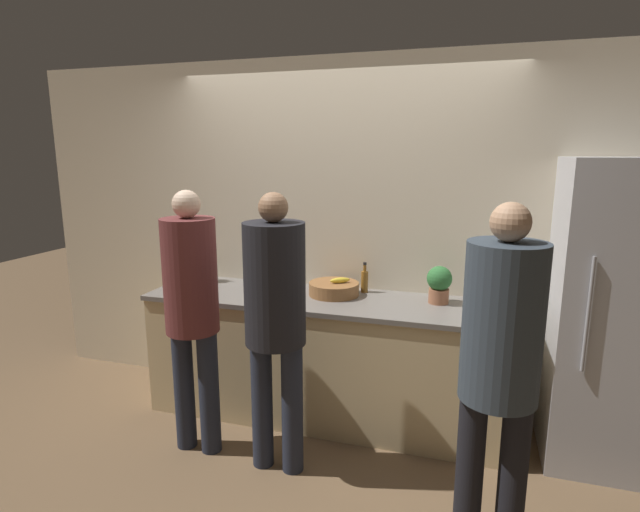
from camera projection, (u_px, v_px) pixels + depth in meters
ground_plane at (313, 442)px, 3.37m from camera, size 14.00×14.00×0.00m
wall_back at (342, 235)px, 3.79m from camera, size 5.20×0.06×2.60m
counter at (329, 357)px, 3.64m from camera, size 2.64×0.71×0.91m
refrigerator at (612, 316)px, 3.02m from camera, size 0.68×0.67×1.89m
person_left at (192, 302)px, 3.10m from camera, size 0.33×0.33×1.70m
person_center at (275, 309)px, 2.90m from camera, size 0.36×0.36×1.70m
person_right at (500, 357)px, 2.23m from camera, size 0.35×0.35×1.72m
fruit_bowl at (334, 289)px, 3.60m from camera, size 0.36×0.36×0.13m
utensil_crock at (210, 272)px, 3.98m from camera, size 0.12×0.12×0.28m
bottle_clear at (280, 281)px, 3.64m from camera, size 0.07×0.07×0.24m
bottle_amber at (365, 281)px, 3.67m from camera, size 0.05×0.05×0.22m
cup_blue at (266, 279)px, 3.89m from camera, size 0.08×0.08×0.09m
potted_plant at (439, 283)px, 3.40m from camera, size 0.17×0.17×0.26m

